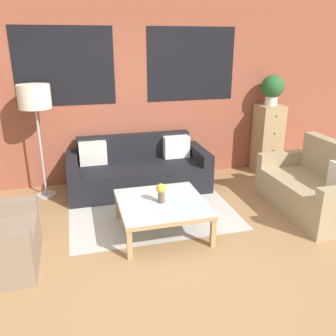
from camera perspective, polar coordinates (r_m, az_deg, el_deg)
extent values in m
plane|color=#9E754C|center=(3.84, 1.03, -14.25)|extent=(16.00, 16.00, 0.00)
cube|color=brown|center=(5.62, -5.91, 12.01)|extent=(8.40, 0.08, 2.80)
cube|color=black|center=(5.46, -16.22, 15.36)|extent=(1.40, 0.01, 1.10)
cube|color=black|center=(5.77, 3.76, 16.26)|extent=(1.40, 0.01, 1.10)
cube|color=#BCB7B2|center=(4.84, -2.75, -6.57)|extent=(2.15, 1.74, 0.00)
cube|color=black|center=(5.33, -4.51, -1.76)|extent=(1.75, 0.72, 0.40)
cube|color=black|center=(5.67, -5.40, 1.61)|extent=(1.75, 0.16, 0.78)
cube|color=black|center=(5.30, -14.93, -1.48)|extent=(0.16, 0.88, 0.58)
cube|color=black|center=(5.60, 4.96, 0.32)|extent=(0.16, 0.88, 0.58)
cube|color=beige|center=(5.40, -11.94, 2.33)|extent=(0.40, 0.16, 0.34)
cube|color=white|center=(5.61, 1.37, 3.41)|extent=(0.40, 0.16, 0.34)
cube|color=tan|center=(5.03, 20.97, -4.31)|extent=(0.64, 1.19, 0.42)
cube|color=tan|center=(5.18, 24.91, -1.19)|extent=(0.16, 1.19, 0.92)
cube|color=tan|center=(5.54, 17.87, -0.62)|extent=(0.80, 0.14, 0.62)
cube|color=#84705B|center=(3.98, -24.85, -11.63)|extent=(0.64, 0.59, 0.40)
cube|color=#84705B|center=(4.27, -25.34, -8.28)|extent=(0.80, 0.14, 0.56)
cube|color=silver|center=(4.14, -1.01, -5.46)|extent=(1.00, 1.00, 0.01)
cube|color=tan|center=(3.75, 0.78, -8.88)|extent=(1.00, 0.05, 0.05)
cube|color=tan|center=(4.58, -2.45, -3.36)|extent=(1.00, 0.05, 0.05)
cube|color=tan|center=(4.08, -7.52, -6.55)|extent=(0.05, 1.00, 0.05)
cube|color=tan|center=(4.28, 5.18, -5.11)|extent=(0.05, 1.00, 0.05)
cube|color=tan|center=(3.76, -6.22, -11.82)|extent=(0.06, 0.05, 0.38)
cube|color=tan|center=(3.97, 7.24, -9.98)|extent=(0.06, 0.05, 0.38)
cube|color=tan|center=(4.56, -8.08, -5.88)|extent=(0.06, 0.06, 0.38)
cube|color=tan|center=(4.74, 3.07, -4.67)|extent=(0.06, 0.06, 0.38)
cylinder|color=#B2B2B7|center=(5.54, -18.90, -4.07)|extent=(0.28, 0.28, 0.02)
cylinder|color=#B2B2B7|center=(5.33, -19.66, 2.27)|extent=(0.03, 0.03, 1.26)
cylinder|color=beige|center=(5.16, -20.67, 10.68)|extent=(0.43, 0.43, 0.32)
cube|color=tan|center=(6.30, 15.66, 4.54)|extent=(0.40, 0.41, 1.15)
sphere|color=#38332D|center=(6.03, 17.03, 7.95)|extent=(0.02, 0.02, 0.02)
sphere|color=#38332D|center=(6.09, 16.76, 5.32)|extent=(0.02, 0.02, 0.02)
sphere|color=#38332D|center=(6.16, 16.50, 2.74)|extent=(0.02, 0.02, 0.02)
sphere|color=#38332D|center=(6.25, 16.25, 0.23)|extent=(0.02, 0.02, 0.02)
cylinder|color=silver|center=(6.17, 16.21, 10.31)|extent=(0.19, 0.19, 0.14)
sphere|color=#285B2D|center=(6.14, 16.42, 12.40)|extent=(0.37, 0.37, 0.37)
cylinder|color=brown|center=(4.09, -1.06, -4.66)|extent=(0.08, 0.08, 0.13)
sphere|color=gold|center=(4.05, -1.07, -3.29)|extent=(0.11, 0.11, 0.11)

